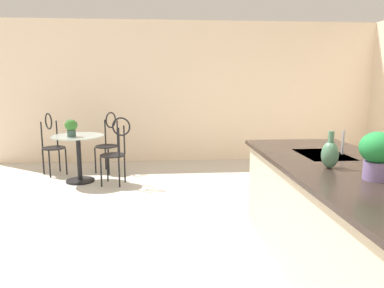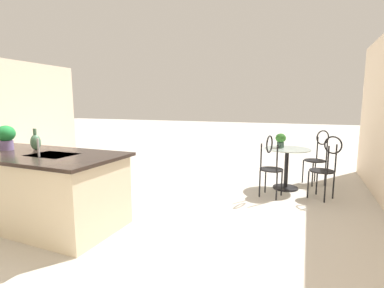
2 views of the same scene
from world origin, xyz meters
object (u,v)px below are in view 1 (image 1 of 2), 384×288
object	(u,v)px
chair_by_island	(52,141)
potted_plant_on_table	(71,127)
chair_toward_desk	(108,139)
vase_on_counter	(330,154)
bistro_table	(79,154)
potted_plant_counter_near	(377,153)
chair_near_window	(116,148)

from	to	relation	value
chair_by_island	potted_plant_on_table	distance (m)	0.87
chair_toward_desk	vase_on_counter	xyz separation A→B (m)	(3.67, 2.23, 0.46)
bistro_table	potted_plant_on_table	xyz separation A→B (m)	(0.13, -0.06, 0.44)
bistro_table	vase_on_counter	bearing A→B (deg)	40.41
chair_by_island	potted_plant_counter_near	size ratio (longest dim) A/B	3.16
vase_on_counter	potted_plant_on_table	bearing A→B (deg)	-137.72
bistro_table	chair_toward_desk	world-z (taller)	chair_toward_desk
potted_plant_on_table	vase_on_counter	xyz separation A→B (m)	(2.92, 2.66, 0.14)
chair_by_island	potted_plant_counter_near	xyz separation A→B (m)	(3.92, 3.31, 0.54)
chair_toward_desk	potted_plant_counter_near	size ratio (longest dim) A/B	3.16
potted_plant_counter_near	chair_by_island	bearing A→B (deg)	-139.84
chair_near_window	potted_plant_counter_near	distance (m)	3.88
chair_near_window	chair_toward_desk	world-z (taller)	same
chair_toward_desk	vase_on_counter	size ratio (longest dim) A/B	3.62
chair_by_island	chair_near_window	bearing A→B (deg)	57.73
chair_by_island	vase_on_counter	size ratio (longest dim) A/B	3.62
chair_by_island	vase_on_counter	xyz separation A→B (m)	(3.57, 3.15, 0.46)
chair_near_window	chair_by_island	xyz separation A→B (m)	(-0.73, -1.16, 0.00)
chair_near_window	vase_on_counter	world-z (taller)	vase_on_counter
bistro_table	vase_on_counter	world-z (taller)	vase_on_counter
chair_near_window	potted_plant_on_table	distance (m)	0.74
chair_by_island	potted_plant_on_table	world-z (taller)	chair_by_island
bistro_table	vase_on_counter	distance (m)	4.05
potted_plant_on_table	potted_plant_counter_near	size ratio (longest dim) A/B	0.79
potted_plant_on_table	vase_on_counter	bearing A→B (deg)	42.28
bistro_table	potted_plant_counter_near	xyz separation A→B (m)	(3.40, 2.75, 0.66)
chair_toward_desk	potted_plant_counter_near	distance (m)	4.70
chair_by_island	potted_plant_counter_near	bearing A→B (deg)	40.16
chair_near_window	chair_toward_desk	distance (m)	0.86
chair_near_window	potted_plant_counter_near	world-z (taller)	potted_plant_counter_near
chair_near_window	potted_plant_counter_near	bearing A→B (deg)	33.97
potted_plant_on_table	potted_plant_counter_near	distance (m)	4.32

